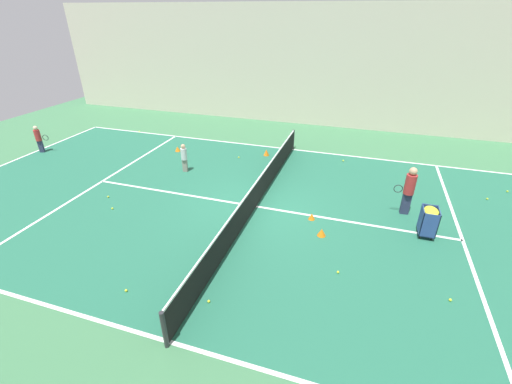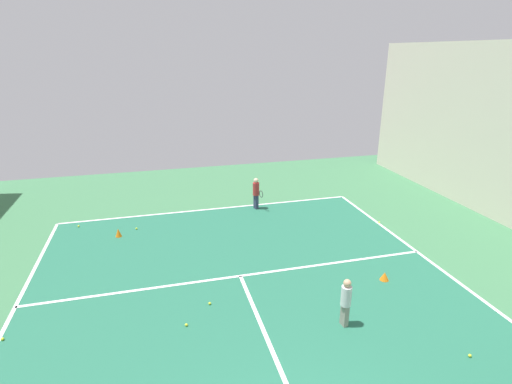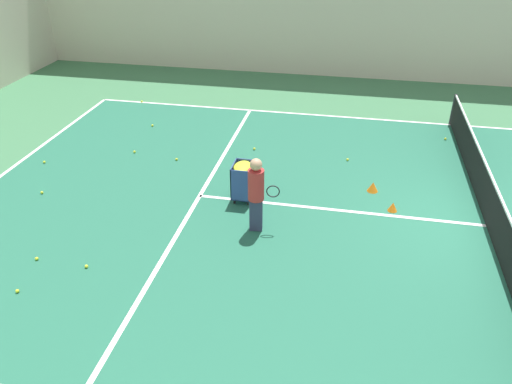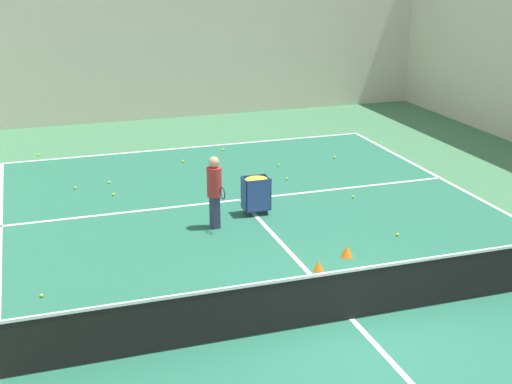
# 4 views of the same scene
# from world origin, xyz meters

# --- Properties ---
(ground_plane) EXTENTS (36.35, 36.35, 0.00)m
(ground_plane) POSITION_xyz_m (0.00, 0.00, 0.00)
(ground_plane) COLOR #3D754C
(court_playing_area) EXTENTS (11.61, 23.56, 0.00)m
(court_playing_area) POSITION_xyz_m (0.00, 0.00, 0.00)
(court_playing_area) COLOR #23664C
(court_playing_area) RESTS_ON ground
(line_baseline_far) EXTENTS (11.61, 0.10, 0.00)m
(line_baseline_far) POSITION_xyz_m (0.00, 11.78, 0.01)
(line_baseline_far) COLOR white
(line_baseline_far) RESTS_ON ground
(line_sideline_right) EXTENTS (0.10, 23.56, 0.00)m
(line_sideline_right) POSITION_xyz_m (5.81, 0.00, 0.01)
(line_sideline_right) COLOR white
(line_sideline_right) RESTS_ON ground
(line_service_far) EXTENTS (11.61, 0.10, 0.00)m
(line_service_far) POSITION_xyz_m (0.00, 6.48, 0.01)
(line_service_far) COLOR white
(line_service_far) RESTS_ON ground
(line_centre_service) EXTENTS (0.10, 12.96, 0.00)m
(line_centre_service) POSITION_xyz_m (0.00, 0.00, 0.01)
(line_centre_service) COLOR white
(line_centre_service) RESTS_ON ground
(tennis_net) EXTENTS (11.91, 0.10, 0.96)m
(tennis_net) POSITION_xyz_m (0.00, 0.00, 0.50)
(tennis_net) COLOR #2D2D33
(tennis_net) RESTS_ON ground
(coach_at_net) EXTENTS (0.38, 0.67, 1.68)m
(coach_at_net) POSITION_xyz_m (-1.11, 4.88, 0.97)
(coach_at_net) COLOR #2D3351
(coach_at_net) RESTS_ON ground
(ball_cart) EXTENTS (0.62, 0.46, 0.94)m
(ball_cart) POSITION_xyz_m (0.06, 5.42, 0.65)
(ball_cart) COLOR #2D478C
(ball_cart) RESTS_ON ground
(training_cone_2) EXTENTS (0.26, 0.26, 0.24)m
(training_cone_2) POSITION_xyz_m (1.05, 2.43, 0.12)
(training_cone_2) COLOR orange
(training_cone_2) RESTS_ON ground
(training_cone_3) EXTENTS (0.22, 0.22, 0.21)m
(training_cone_3) POSITION_xyz_m (0.22, 1.99, 0.11)
(training_cone_3) COLOR orange
(training_cone_3) RESTS_ON ground
(tennis_ball_1) EXTENTS (0.07, 0.07, 0.07)m
(tennis_ball_1) POSITION_xyz_m (-0.65, 10.24, 0.04)
(tennis_ball_1) COLOR yellow
(tennis_ball_1) RESTS_ON ground
(tennis_ball_3) EXTENTS (0.07, 0.07, 0.07)m
(tennis_ball_3) POSITION_xyz_m (2.77, 5.71, 0.04)
(tennis_ball_3) COLOR yellow
(tennis_ball_3) RESTS_ON ground
(tennis_ball_5) EXTENTS (0.07, 0.07, 0.07)m
(tennis_ball_5) POSITION_xyz_m (1.92, 8.97, 0.04)
(tennis_ball_5) COLOR yellow
(tennis_ball_5) RESTS_ON ground
(tennis_ball_6) EXTENTS (0.07, 0.07, 0.07)m
(tennis_ball_6) POSITION_xyz_m (5.81, 10.37, 0.04)
(tennis_ball_6) COLOR yellow
(tennis_ball_6) RESTS_ON ground
(tennis_ball_9) EXTENTS (0.07, 0.07, 0.07)m
(tennis_ball_9) POSITION_xyz_m (-3.93, 8.69, 0.04)
(tennis_ball_9) COLOR yellow
(tennis_ball_9) RESTS_ON ground
(tennis_ball_10) EXTENTS (0.07, 0.07, 0.07)m
(tennis_ball_10) POSITION_xyz_m (-3.01, 8.89, 0.04)
(tennis_ball_10) COLOR yellow
(tennis_ball_10) RESTS_ON ground
(tennis_ball_11) EXTENTS (0.07, 0.07, 0.07)m
(tennis_ball_11) POSITION_xyz_m (-3.04, 7.82, 0.04)
(tennis_ball_11) COLOR yellow
(tennis_ball_11) RESTS_ON ground
(tennis_ball_12) EXTENTS (0.07, 0.07, 0.07)m
(tennis_ball_12) POSITION_xyz_m (4.56, 0.31, 0.04)
(tennis_ball_12) COLOR yellow
(tennis_ball_12) RESTS_ON ground
(tennis_ball_14) EXTENTS (0.07, 0.07, 0.07)m
(tennis_ball_14) POSITION_xyz_m (2.60, 3.09, 0.04)
(tennis_ball_14) COLOR yellow
(tennis_ball_14) RESTS_ON ground
(tennis_ball_15) EXTENTS (0.07, 0.07, 0.07)m
(tennis_ball_15) POSITION_xyz_m (1.70, 7.65, 0.04)
(tennis_ball_15) COLOR yellow
(tennis_ball_15) RESTS_ON ground
(tennis_ball_18) EXTENTS (0.07, 0.07, 0.07)m
(tennis_ball_18) POSITION_xyz_m (0.84, 11.09, 0.04)
(tennis_ball_18) COLOR yellow
(tennis_ball_18) RESTS_ON ground
(tennis_ball_21) EXTENTS (0.07, 0.07, 0.07)m
(tennis_ball_21) POSITION_xyz_m (3.82, 9.19, 0.04)
(tennis_ball_21) COLOR yellow
(tennis_ball_21) RESTS_ON ground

